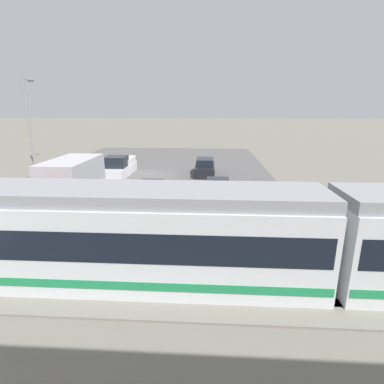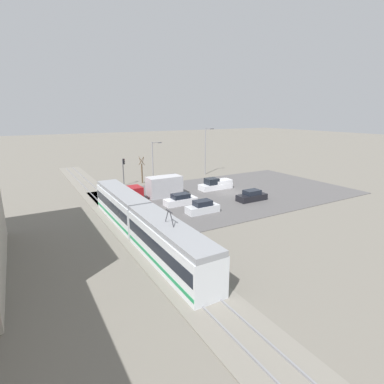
{
  "view_description": "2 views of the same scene",
  "coord_description": "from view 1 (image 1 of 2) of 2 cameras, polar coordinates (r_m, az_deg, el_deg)",
  "views": [
    {
      "loc": [
        -5.51,
        27.82,
        6.25
      ],
      "look_at": [
        -4.55,
        11.95,
        1.76
      ],
      "focal_mm": 28.0,
      "sensor_mm": 36.0,
      "label": 1
    },
    {
      "loc": [
        -36.28,
        27.82,
        12.2
      ],
      "look_at": [
        -1.97,
        7.81,
        1.7
      ],
      "focal_mm": 28.0,
      "sensor_mm": 36.0,
      "label": 2
    }
  ],
  "objects": [
    {
      "name": "box_truck",
      "position": [
        19.86,
        -23.08,
        0.55
      ],
      "size": [
        2.5,
        8.68,
        3.01
      ],
      "color": "maroon",
      "rests_on": "ground"
    },
    {
      "name": "light_rail_tram",
      "position": [
        11.48,
        24.8,
        -8.61
      ],
      "size": [
        25.08,
        2.71,
        4.67
      ],
      "color": "silver",
      "rests_on": "ground"
    },
    {
      "name": "sedan_car_0",
      "position": [
        19.95,
        4.91,
        -0.34
      ],
      "size": [
        1.71,
        4.22,
        1.59
      ],
      "color": "silver",
      "rests_on": "ground"
    },
    {
      "name": "sedan_car_2",
      "position": [
        28.67,
        2.46,
        4.62
      ],
      "size": [
        1.82,
        4.46,
        1.54
      ],
      "rotation": [
        0.0,
        0.0,
        3.14
      ],
      "color": "black",
      "rests_on": "ground"
    },
    {
      "name": "sedan_car_1",
      "position": [
        19.6,
        -8.06,
        -0.81
      ],
      "size": [
        1.72,
        4.53,
        1.53
      ],
      "rotation": [
        0.0,
        0.0,
        3.14
      ],
      "color": "silver",
      "rests_on": "ground"
    },
    {
      "name": "street_lamp_mid_block",
      "position": [
        38.66,
        -28.66,
        12.5
      ],
      "size": [
        0.36,
        1.95,
        9.32
      ],
      "color": "gray",
      "rests_on": "ground"
    },
    {
      "name": "road_surface",
      "position": [
        29.04,
        -7.56,
        3.28
      ],
      "size": [
        22.7,
        38.63,
        0.08
      ],
      "color": "#565454",
      "rests_on": "ground"
    },
    {
      "name": "pickup_truck",
      "position": [
        29.15,
        -13.74,
        4.52
      ],
      "size": [
        2.01,
        5.6,
        1.89
      ],
      "color": "silver",
      "rests_on": "ground"
    },
    {
      "name": "ground_plane",
      "position": [
        29.04,
        -7.56,
        3.2
      ],
      "size": [
        320.0,
        320.0,
        0.0
      ],
      "primitive_type": "plane",
      "color": "slate"
    },
    {
      "name": "rail_bed",
      "position": [
        12.78,
        -23.42,
        -14.69
      ],
      "size": [
        73.49,
        4.4,
        0.22
      ],
      "color": "gray",
      "rests_on": "ground"
    }
  ]
}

